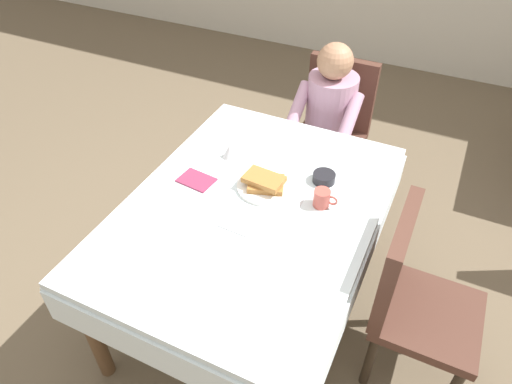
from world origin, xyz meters
name	(u,v)px	position (x,y,z in m)	size (l,w,h in m)	color
ground_plane	(252,302)	(0.00, 0.00, 0.00)	(14.00, 14.00, 0.00)	brown
dining_table_main	(251,220)	(0.00, 0.00, 0.65)	(1.12, 1.52, 0.74)	silver
chair_diner	(334,122)	(0.03, 1.17, 0.53)	(0.44, 0.45, 0.93)	#4C2D23
diner_person	(328,115)	(0.03, 1.01, 0.67)	(0.40, 0.43, 1.12)	#B2849E
chair_right_side	(411,293)	(0.77, 0.00, 0.53)	(0.45, 0.44, 0.93)	#4C2D23
plate_breakfast	(266,186)	(0.01, 0.15, 0.75)	(0.28, 0.28, 0.02)	white
breakfast_stack	(265,181)	(0.00, 0.14, 0.78)	(0.21, 0.18, 0.05)	#A36B33
cup_coffee	(322,198)	(0.29, 0.14, 0.78)	(0.11, 0.08, 0.08)	#B24C42
bowl_butter	(324,178)	(0.24, 0.31, 0.76)	(0.11, 0.11, 0.04)	black
syrup_pitcher	(230,151)	(-0.26, 0.29, 0.78)	(0.08, 0.08, 0.07)	silver
fork_left_of_plate	(229,178)	(-0.18, 0.13, 0.74)	(0.18, 0.01, 0.01)	silver
knife_right_of_plate	(301,201)	(0.20, 0.13, 0.74)	(0.20, 0.01, 0.01)	silver
spoon_near_edge	(232,230)	(-0.01, -0.18, 0.74)	(0.15, 0.01, 0.01)	silver
napkin_folded	(196,180)	(-0.32, 0.05, 0.74)	(0.17, 0.12, 0.01)	#8C2D4C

